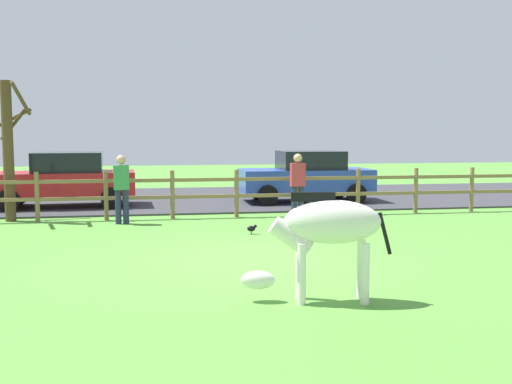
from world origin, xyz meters
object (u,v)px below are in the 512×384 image
object	(u,v)px
parked_car_blue	(307,176)
crow_on_grass	(252,228)
bare_tree	(7,145)
visitor_right_of_tree	(298,183)
visitor_left_of_tree	(122,186)
zebra	(326,230)
parked_car_red	(65,179)

from	to	relation	value
parked_car_blue	crow_on_grass	bearing A→B (deg)	-115.74
crow_on_grass	parked_car_blue	size ratio (longest dim) A/B	0.05
bare_tree	visitor_right_of_tree	bearing A→B (deg)	-5.70
parked_car_blue	visitor_left_of_tree	world-z (taller)	visitor_left_of_tree
zebra	parked_car_red	bearing A→B (deg)	114.53
zebra	parked_car_red	size ratio (longest dim) A/B	0.47
crow_on_grass	parked_car_red	size ratio (longest dim) A/B	0.05
zebra	parked_car_blue	world-z (taller)	parked_car_blue
parked_car_blue	visitor_left_of_tree	xyz separation A→B (m)	(-5.38, -3.39, 0.06)
crow_on_grass	parked_car_blue	world-z (taller)	parked_car_blue
parked_car_red	visitor_left_of_tree	xyz separation A→B (m)	(1.79, -3.29, 0.06)
parked_car_red	visitor_left_of_tree	bearing A→B (deg)	-61.43
crow_on_grass	parked_car_red	bearing A→B (deg)	131.43
zebra	crow_on_grass	bearing A→B (deg)	91.42
bare_tree	visitor_left_of_tree	xyz separation A→B (m)	(2.75, -0.91, -0.96)
crow_on_grass	visitor_left_of_tree	size ratio (longest dim) A/B	0.13
zebra	crow_on_grass	distance (m)	5.21
crow_on_grass	visitor_right_of_tree	size ratio (longest dim) A/B	0.13
crow_on_grass	visitor_right_of_tree	world-z (taller)	visitor_right_of_tree
crow_on_grass	visitor_right_of_tree	xyz separation A→B (m)	(1.52, 2.14, 0.78)
parked_car_red	crow_on_grass	bearing A→B (deg)	-48.57
visitor_left_of_tree	crow_on_grass	bearing A→B (deg)	-34.46
crow_on_grass	visitor_right_of_tree	bearing A→B (deg)	54.64
crow_on_grass	visitor_left_of_tree	xyz separation A→B (m)	(-2.82, 1.93, 0.78)
parked_car_red	parked_car_blue	bearing A→B (deg)	0.82
zebra	visitor_left_of_tree	bearing A→B (deg)	112.56
crow_on_grass	visitor_left_of_tree	distance (m)	3.50
crow_on_grass	visitor_left_of_tree	bearing A→B (deg)	145.54
zebra	parked_car_blue	xyz separation A→B (m)	(2.44, 10.47, -0.08)
parked_car_blue	visitor_right_of_tree	xyz separation A→B (m)	(-1.05, -3.18, 0.06)
crow_on_grass	visitor_right_of_tree	distance (m)	2.74
crow_on_grass	parked_car_blue	bearing A→B (deg)	64.26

